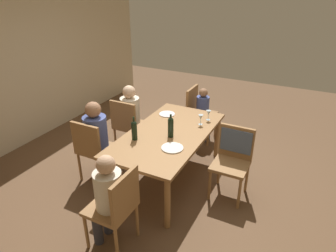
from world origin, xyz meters
The scene contains 18 objects.
ground_plane centered at (0.00, 0.00, 0.00)m, with size 10.00×10.00×0.00m, color brown.
rear_room_partition centered at (0.00, 2.70, 1.35)m, with size 6.40×0.12×2.70m, color beige.
dining_table centered at (0.00, 0.00, 0.65)m, with size 1.86×0.99×0.72m.
chair_far_left centered at (-0.51, 0.88, 0.53)m, with size 0.44×0.44×0.92m.
chair_left_end centered at (-1.31, -0.09, 0.53)m, with size 0.44×0.44×0.92m.
chair_far_right centered at (0.33, 0.88, 0.53)m, with size 0.44×0.44×0.92m.
chair_right_end centered at (1.31, 0.09, 0.53)m, with size 0.44×0.44×0.92m.
chair_near centered at (0.12, -0.88, 0.59)m, with size 0.46×0.44×0.92m.
person_woman_host centered at (-0.39, 0.88, 0.66)m, with size 0.36×0.31×1.15m.
person_man_bearded centered at (-1.31, 0.03, 0.63)m, with size 0.28×0.33×1.08m.
person_man_guest centered at (0.45, 0.88, 0.65)m, with size 0.35×0.30×1.12m.
person_child_small centered at (1.31, -0.02, 0.56)m, with size 0.22×0.25×0.94m.
wine_bottle_tall_green centered at (-0.08, -0.08, 0.87)m, with size 0.08×0.08×0.31m.
wine_bottle_dark_red centered at (-0.36, 0.30, 0.86)m, with size 0.07×0.07×0.31m.
wine_glass_near_left centered at (0.43, -0.29, 0.83)m, with size 0.07×0.07×0.15m.
wine_glass_centre centered at (0.62, -0.34, 0.83)m, with size 0.07×0.07×0.15m.
dinner_plate_host centered at (0.53, 0.28, 0.73)m, with size 0.24×0.24×0.01m, color white.
dinner_plate_guest_left centered at (-0.34, -0.23, 0.73)m, with size 0.27×0.27×0.01m, color silver.
Camera 1 is at (-3.18, -1.61, 2.57)m, focal length 32.20 mm.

